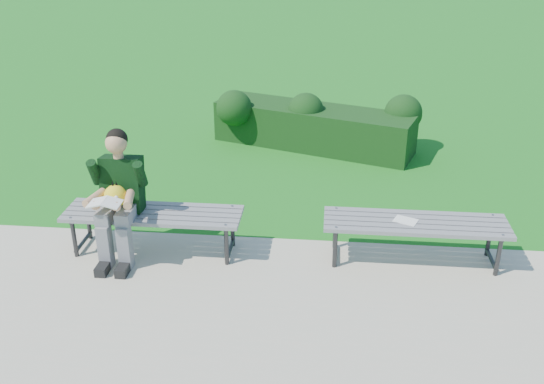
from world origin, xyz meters
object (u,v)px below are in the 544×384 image
at_px(bench_left, 153,217).
at_px(bench_right, 415,226).
at_px(paper_sheet, 406,221).
at_px(seated_boy, 118,193).
at_px(hedge, 314,123).

distance_m(bench_left, bench_right, 2.63).
bearing_deg(paper_sheet, bench_left, -178.71).
bearing_deg(seated_boy, hedge, 61.83).
distance_m(seated_boy, paper_sheet, 2.84).
xyz_separation_m(bench_left, paper_sheet, (2.53, 0.06, 0.06)).
bearing_deg(paper_sheet, hedge, 107.40).
height_order(bench_right, paper_sheet, bench_right).
height_order(hedge, bench_left, hedge).
distance_m(hedge, bench_right, 3.42).
height_order(hedge, paper_sheet, hedge).
relative_size(bench_left, seated_boy, 1.37).
xyz_separation_m(bench_right, paper_sheet, (-0.10, 0.00, 0.06)).
bearing_deg(paper_sheet, seated_boy, -176.97).
relative_size(bench_right, seated_boy, 1.37).
relative_size(hedge, seated_boy, 2.41).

